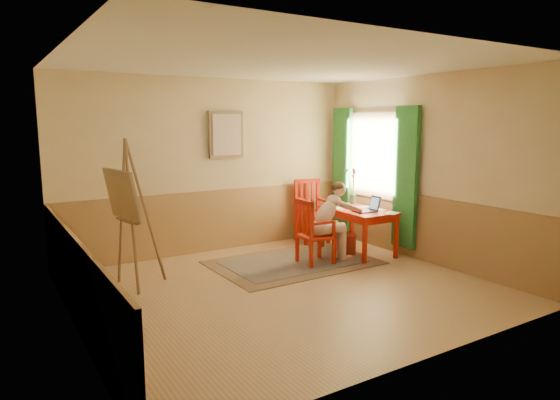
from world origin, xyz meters
TOP-DOWN VIEW (x-y plane):
  - room at (0.00, 0.00)m, footprint 5.04×4.54m
  - wainscot at (0.00, 0.80)m, footprint 5.00×4.50m
  - window at (2.42, 1.10)m, footprint 0.12×2.01m
  - wall_portrait at (0.25, 2.20)m, footprint 0.60×0.05m
  - rug at (0.72, 0.91)m, footprint 2.42×1.63m
  - table at (1.91, 0.84)m, footprint 0.76×1.22m
  - chair_left at (0.91, 0.70)m, footprint 0.47×0.45m
  - chair_back at (1.72, 1.89)m, footprint 0.57×0.59m
  - figure at (1.22, 0.68)m, footprint 0.90×0.39m
  - laptop at (1.91, 0.61)m, footprint 0.41×0.27m
  - papers at (2.03, 0.75)m, footprint 0.70×1.04m
  - vase at (2.19, 1.33)m, footprint 0.23×0.31m
  - wastebasket at (1.69, 0.86)m, footprint 0.35×0.35m
  - easel at (-1.69, 1.08)m, footprint 0.69×0.86m

SIDE VIEW (x-z plane):
  - rug at x=0.72m, z-range 0.00..0.02m
  - wastebasket at x=1.69m, z-range 0.00..0.33m
  - chair_left at x=0.91m, z-range 0.00..0.98m
  - wainscot at x=0.00m, z-range 0.00..1.00m
  - chair_back at x=1.72m, z-range 0.00..1.10m
  - table at x=1.91m, z-range 0.27..0.99m
  - figure at x=1.22m, z-range 0.06..1.28m
  - papers at x=2.03m, z-range 0.72..0.72m
  - laptop at x=1.91m, z-range 0.65..0.89m
  - vase at x=2.19m, z-range 0.69..1.31m
  - easel at x=-1.69m, z-range 0.18..2.09m
  - window at x=2.42m, z-range 0.25..2.45m
  - room at x=0.00m, z-range -0.02..2.82m
  - wall_portrait at x=0.25m, z-range 1.52..2.28m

